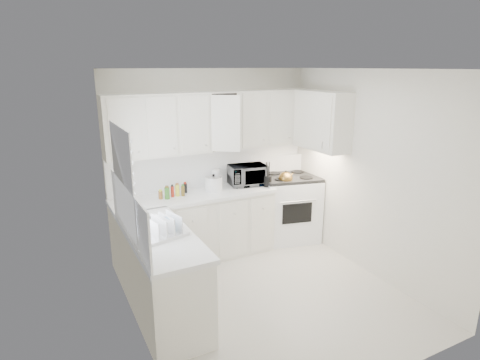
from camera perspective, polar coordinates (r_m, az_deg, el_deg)
floor at (r=4.96m, az=3.85°, el=-16.08°), size 3.20×3.20×0.00m
ceiling at (r=4.20m, az=4.53°, el=15.53°), size 3.20×3.20×0.00m
wall_back at (r=5.79m, az=-4.08°, el=2.66°), size 3.00×0.00×3.00m
wall_front at (r=3.25m, az=19.13°, el=-9.15°), size 3.00×0.00×3.00m
wall_left at (r=3.89m, az=-15.19°, el=-4.62°), size 0.00×3.20×3.20m
wall_right at (r=5.32m, az=18.12°, el=0.70°), size 0.00×3.20×3.20m
window_blinds at (r=4.14m, az=-16.22°, el=0.22°), size 0.06×0.96×1.06m
lower_cabinets_back at (r=5.65m, az=-6.36°, el=-6.82°), size 2.22×0.60×0.90m
lower_cabinets_left at (r=4.48m, az=-11.11°, el=-13.46°), size 0.60×1.60×0.90m
countertop_back at (r=5.47m, az=-6.47°, el=-2.27°), size 2.24×0.64×0.05m
countertop_left at (r=4.27m, az=-11.32°, el=-7.87°), size 0.64×1.62×0.05m
backsplash_back at (r=5.79m, az=-4.02°, el=1.92°), size 2.98×0.02×0.55m
backsplash_left at (r=4.10m, az=-15.59°, el=-4.68°), size 0.02×1.60×0.55m
upper_cabinets_back at (r=5.59m, az=-3.45°, el=4.31°), size 3.00×0.33×0.80m
upper_cabinets_right at (r=5.76m, az=11.38°, el=4.36°), size 0.33×0.90×0.80m
sink at (r=4.53m, az=-12.66°, el=-4.55°), size 0.42×0.38×0.30m
stove at (r=6.21m, az=6.99°, el=-2.68°), size 0.99×0.87×1.31m
tea_kettle at (r=5.87m, az=6.53°, el=0.35°), size 0.27×0.24×0.23m
frying_pan at (r=6.35m, az=7.63°, el=0.64°), size 0.33×0.47×0.04m
microwave at (r=5.81m, az=1.08°, el=1.03°), size 0.57×0.37×0.36m
rice_cooker at (r=5.56m, az=-3.78°, el=-0.35°), size 0.30×0.30×0.24m
paper_towel at (r=5.69m, az=-3.48°, el=0.21°), size 0.12×0.12×0.27m
utensil_crock at (r=5.74m, az=3.97°, el=0.88°), size 0.16×0.16×0.37m
dish_rack at (r=4.16m, az=-11.07°, el=-6.33°), size 0.51×0.43×0.24m
spice_left_0 at (r=5.43m, az=-11.54°, el=-1.65°), size 0.06×0.06×0.13m
spice_left_1 at (r=5.36m, az=-10.50°, el=-1.80°), size 0.06×0.06×0.13m
spice_left_2 at (r=5.47m, az=-10.03°, el=-1.44°), size 0.06×0.06×0.13m
spice_left_3 at (r=5.41m, az=-8.98°, el=-1.59°), size 0.06×0.06×0.13m
spice_left_4 at (r=5.51m, az=-8.54°, el=-1.23°), size 0.06×0.06×0.13m
spice_left_5 at (r=5.45m, az=-7.49°, el=-1.38°), size 0.06×0.06×0.13m
sauce_right_0 at (r=5.97m, az=1.62°, el=0.60°), size 0.06×0.06×0.19m
sauce_right_1 at (r=5.95m, az=2.36°, el=0.53°), size 0.06×0.06×0.19m
sauce_right_2 at (r=6.02m, az=2.54°, el=0.73°), size 0.06×0.06×0.19m
sauce_right_3 at (r=6.00m, az=3.28°, el=0.65°), size 0.06×0.06×0.19m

